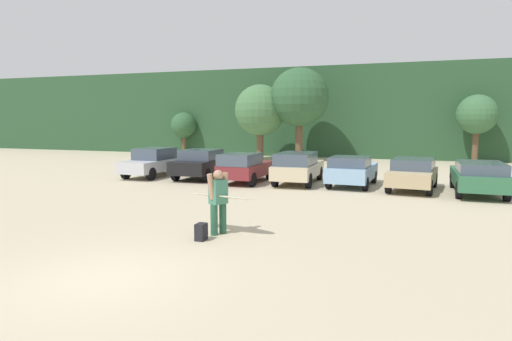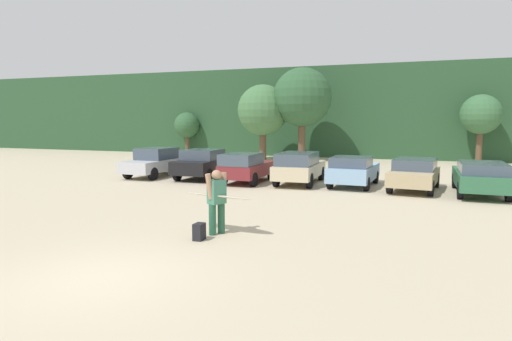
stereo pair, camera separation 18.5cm
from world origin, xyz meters
name	(u,v)px [view 1 (the left image)]	position (x,y,z in m)	size (l,w,h in m)	color
ground_plane	(104,279)	(0.00, 0.00, 0.00)	(120.00, 120.00, 0.00)	#C1B293
hillside_ridge	(351,113)	(0.00, 35.99, 3.82)	(108.00, 12.00, 7.63)	#284C2D
tree_center_right	(184,125)	(-14.34, 29.31, 2.65)	(2.33, 2.33, 3.85)	brown
tree_far_right	(260,110)	(-5.76, 26.07, 3.90)	(3.99, 3.99, 5.92)	brown
tree_right	(299,98)	(-2.66, 26.32, 4.85)	(4.48, 4.48, 7.13)	brown
tree_ridge_back	(477,115)	(9.91, 28.50, 3.52)	(2.84, 2.84, 4.98)	brown
parked_car_silver	(154,162)	(-7.99, 14.37, 0.82)	(1.91, 4.53, 1.60)	silver
parked_car_black	(202,163)	(-5.08, 14.56, 0.82)	(2.07, 4.49, 1.58)	black
parked_car_maroon	(245,167)	(-2.24, 13.64, 0.81)	(1.83, 3.98, 1.53)	maroon
parked_car_champagne	(298,167)	(0.34, 14.23, 0.85)	(1.95, 4.55, 1.58)	beige
parked_car_sky_blue	(352,170)	(2.99, 14.32, 0.76)	(2.06, 4.12, 1.46)	#84ADD1
parked_car_tan	(413,173)	(5.74, 14.07, 0.77)	(2.28, 4.30, 1.42)	tan
parked_car_forest_green	(479,176)	(8.38, 13.74, 0.79)	(1.94, 4.74, 1.42)	#2D6642
person_adult	(218,198)	(0.70, 3.98, 1.02)	(0.49, 0.70, 1.80)	#26593F
surfboard_cream	(220,196)	(0.69, 4.13, 1.05)	(2.30, 1.02, 0.20)	beige
backpack_dropped	(201,232)	(0.53, 3.25, 0.22)	(0.24, 0.34, 0.45)	black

